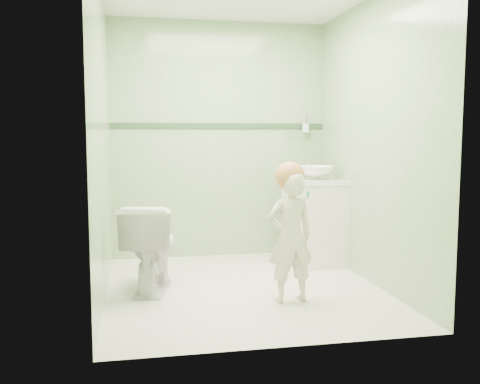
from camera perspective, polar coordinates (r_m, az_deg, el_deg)
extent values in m
plane|color=beige|center=(4.45, 0.38, -10.25)|extent=(2.50, 2.50, 0.00)
cube|color=#84AC7A|center=(5.50, -2.20, 5.54)|extent=(2.20, 0.04, 2.40)
cube|color=#84AC7A|center=(3.05, 5.05, 5.14)|extent=(2.20, 0.04, 2.40)
cube|color=#84AC7A|center=(4.19, -14.58, 5.20)|extent=(0.04, 2.50, 2.40)
cube|color=#84AC7A|center=(4.61, 13.96, 5.28)|extent=(0.04, 2.50, 2.40)
cube|color=#2C4B2D|center=(5.49, -2.19, 7.10)|extent=(2.20, 0.02, 0.05)
cube|color=silver|center=(5.23, 7.91, -3.34)|extent=(0.52, 0.50, 0.80)
cube|color=white|center=(5.18, 7.98, 1.14)|extent=(0.54, 0.52, 0.04)
imported|color=white|center=(5.18, 7.99, 2.07)|extent=(0.37, 0.37, 0.13)
cylinder|color=silver|center=(5.36, 7.31, 2.81)|extent=(0.03, 0.03, 0.18)
cylinder|color=silver|center=(5.31, 7.49, 3.64)|extent=(0.02, 0.12, 0.02)
cylinder|color=silver|center=(5.64, 6.39, 6.33)|extent=(0.26, 0.02, 0.02)
cylinder|color=silver|center=(5.64, 7.04, 6.83)|extent=(0.07, 0.07, 0.09)
cylinder|color=#CA433A|center=(5.65, 7.10, 7.54)|extent=(0.01, 0.01, 0.17)
cylinder|color=purple|center=(5.63, 7.11, 7.54)|extent=(0.01, 0.01, 0.17)
imported|color=white|center=(4.38, -9.48, -5.79)|extent=(0.53, 0.77, 0.71)
imported|color=beige|center=(4.02, 5.39, -4.84)|extent=(0.38, 0.27, 0.98)
sphere|color=#C67B47|center=(3.98, 5.36, 1.69)|extent=(0.22, 0.22, 0.22)
cylinder|color=#04956F|center=(3.88, 7.27, -0.29)|extent=(0.06, 0.14, 0.06)
cube|color=white|center=(3.90, 6.17, 0.34)|extent=(0.03, 0.03, 0.02)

